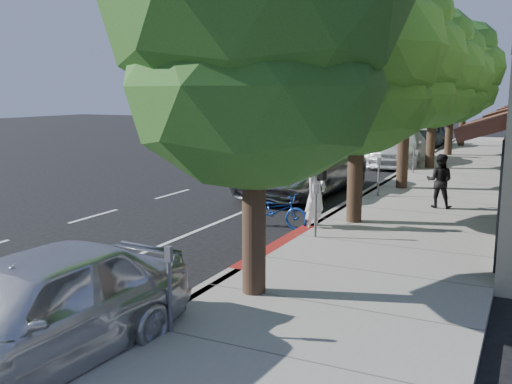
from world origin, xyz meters
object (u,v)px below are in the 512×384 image
Objects in this scene: white_pickup at (399,147)px; pedestrian at (440,181)px; street_tree_3 at (435,70)px; street_tree_4 at (452,76)px; dark_suv_far at (426,134)px; dark_sedan at (311,170)px; street_tree_0 at (254,7)px; near_car_a at (32,312)px; cyclist at (315,194)px; street_tree_5 at (466,70)px; bicycle at (276,211)px; silver_suv at (301,169)px; street_tree_1 at (359,52)px; street_tree_2 at (407,59)px.

white_pickup is 11.26m from pedestrian.
street_tree_4 is at bearing 90.00° from street_tree_3.
street_tree_4 is at bearing -62.34° from dark_suv_far.
pedestrian is at bearing -30.78° from dark_sedan.
street_tree_0 is at bearing -87.80° from white_pickup.
dark_sedan is 14.60m from near_car_a.
cyclist is 4.60m from pedestrian.
street_tree_5 is 1.69× the size of near_car_a.
street_tree_3 is 8.52m from dark_sedan.
bicycle is 0.28× the size of silver_suv.
street_tree_5 is at bearing 90.00° from street_tree_1.
street_tree_3 is at bearing -74.48° from dark_suv_far.
cyclist is at bearing -61.09° from silver_suv.
near_car_a is at bearing -98.38° from street_tree_1.
street_tree_2 is 8.67m from white_pickup.
silver_suv is at bearing -100.98° from white_pickup.
street_tree_5 reaches higher than street_tree_0.
dark_sedan is (-3.10, -1.00, -3.93)m from street_tree_2.
white_pickup is (-1.73, 19.60, -4.00)m from street_tree_0.
street_tree_5 reaches higher than bicycle.
street_tree_4 is 3.55× the size of cyclist.
street_tree_0 is 9.86m from pedestrian.
silver_suv is (-3.10, 4.00, -3.64)m from street_tree_1.
dark_sedan is (-3.10, -7.00, -3.75)m from street_tree_3.
bicycle is 0.38× the size of near_car_a.
near_car_a is at bearing -79.34° from silver_suv.
dark_suv_far is (-1.32, 23.86, -0.13)m from cyclist.
bicycle is at bearing -93.17° from white_pickup.
dark_sedan is (-1.29, 6.00, 0.26)m from bicycle.
dark_suv_far is 3.17× the size of pedestrian.
white_pickup is at bearing 137.20° from street_tree_3.
street_tree_4 is at bearing 90.00° from street_tree_2.
cyclist reaches higher than silver_suv.
street_tree_3 is 21.86m from near_car_a.
white_pickup is at bearing -99.42° from street_tree_5.
street_tree_5 is at bearing 73.58° from dark_sedan.
dark_sedan is (-3.10, -19.00, -4.16)m from street_tree_5.
street_tree_2 is at bearing -90.00° from street_tree_3.
street_tree_3 reaches higher than cyclist.
bicycle is at bearing -72.08° from silver_suv.
pedestrian is (3.55, 3.89, 0.48)m from bicycle.
street_tree_4 is 19.31m from cyclist.
street_tree_5 is 3.98× the size of cyclist.
dark_sedan is 0.75× the size of white_pickup.
silver_suv is at bearing 127.78° from street_tree_1.
cyclist is 5.54m from silver_suv.
dark_suv_far is (1.06, 17.86, 0.13)m from dark_sedan.
white_pickup is 9.26m from dark_suv_far.
near_car_a is at bearing -93.73° from street_tree_3.
cyclist is 0.34× the size of white_pickup.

